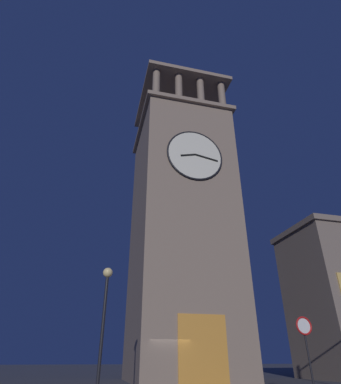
# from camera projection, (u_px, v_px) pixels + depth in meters

# --- Properties ---
(clocktower) EXTENTS (8.38, 9.48, 28.46)m
(clocktower) POSITION_uv_depth(u_px,v_px,m) (181.00, 227.00, 27.82)
(clocktower) COLOR gray
(clocktower) RESTS_ON ground_plane
(street_lamp) EXTENTS (0.44, 0.44, 5.16)m
(street_lamp) POSITION_uv_depth(u_px,v_px,m) (105.00, 303.00, 13.95)
(street_lamp) COLOR black
(street_lamp) RESTS_ON ground_plane
(no_horn_sign) EXTENTS (0.78, 0.14, 3.12)m
(no_horn_sign) POSITION_uv_depth(u_px,v_px,m) (305.00, 333.00, 13.88)
(no_horn_sign) COLOR black
(no_horn_sign) RESTS_ON ground_plane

